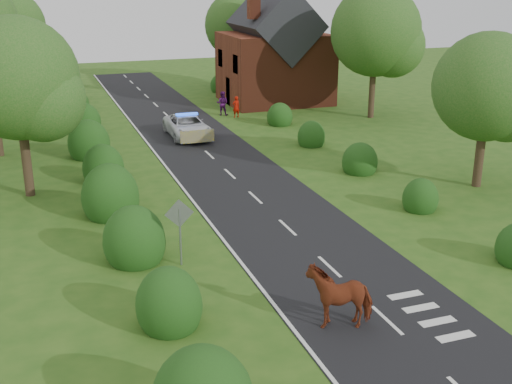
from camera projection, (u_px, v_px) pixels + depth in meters
name	position (u px, v px, depth m)	size (l,w,h in m)	color
ground	(329.00, 267.00, 23.15)	(120.00, 120.00, 0.00)	#2B5518
road	(214.00, 159.00, 36.51)	(6.00, 70.00, 0.02)	black
road_markings	(196.00, 172.00, 34.15)	(4.96, 70.00, 0.01)	white
hedgerow_left	(104.00, 175.00, 31.26)	(2.75, 50.41, 3.00)	#214717
hedgerow_right	(349.00, 157.00, 35.06)	(2.10, 45.78, 2.10)	#214717
tree_left_a	(23.00, 84.00, 28.89)	(5.74, 5.60, 8.38)	#332316
tree_left_d	(13.00, 29.00, 53.58)	(6.15, 6.00, 8.89)	#332316
tree_right_a	(493.00, 91.00, 30.42)	(5.33, 5.20, 7.56)	#332316
tree_right_b	(380.00, 35.00, 45.23)	(6.56, 6.40, 9.40)	#332316
tree_right_c	(241.00, 28.00, 58.10)	(6.15, 6.00, 8.58)	#332316
road_sign	(180.00, 223.00, 22.81)	(1.06, 0.08, 2.53)	gray
house	(275.00, 55.00, 51.68)	(8.00, 7.40, 9.17)	maroon
cow	(339.00, 298.00, 19.29)	(1.18, 2.24, 1.59)	maroon
police_van	(187.00, 126.00, 41.30)	(2.36, 5.16, 1.56)	silver
pedestrian_red	(236.00, 107.00, 46.97)	(0.57, 0.37, 1.55)	#A71105
pedestrian_purple	(222.00, 103.00, 47.65)	(0.87, 0.67, 1.78)	#4C1255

